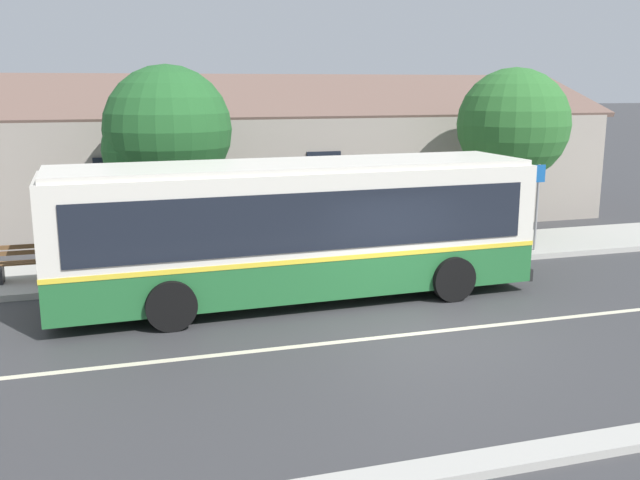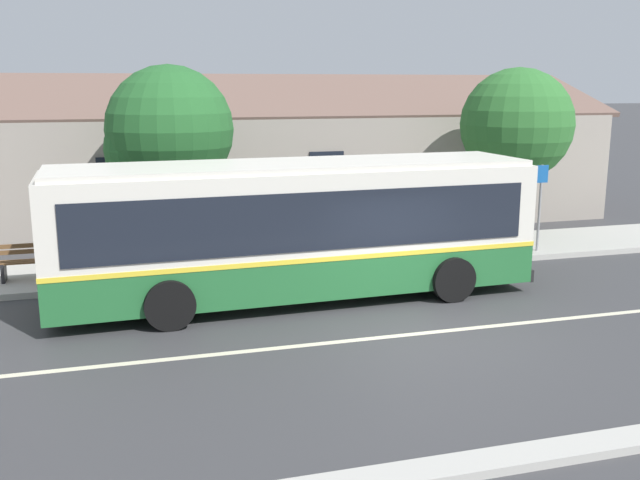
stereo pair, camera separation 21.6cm
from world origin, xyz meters
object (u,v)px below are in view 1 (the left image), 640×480
Objects in this scene: transit_bus at (296,227)px; bench_by_building at (33,263)px; street_tree_primary at (513,129)px; bus_stop_sign at (538,197)px; street_tree_secondary at (163,134)px.

bench_by_building is at bearing 154.60° from transit_bus.
bench_by_building is 0.34× the size of street_tree_primary.
bus_stop_sign is at bearing -2.61° from bench_by_building.
street_tree_secondary reaches higher than bench_by_building.
street_tree_secondary is (-10.25, 0.32, 0.03)m from street_tree_primary.
street_tree_secondary is at bearing 118.41° from transit_bus.
street_tree_primary reaches higher than bench_by_building.
bench_by_building is 0.34× the size of street_tree_secondary.
bench_by_building is 0.74× the size of bus_stop_sign.
bus_stop_sign is at bearing -100.25° from street_tree_primary.
bench_by_building is 13.20m from bus_stop_sign.
street_tree_primary is 10.26m from street_tree_secondary.
street_tree_secondary is at bearing 178.22° from street_tree_primary.
transit_bus is at bearing -61.59° from street_tree_secondary.
bench_by_building is at bearing 177.39° from bus_stop_sign.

